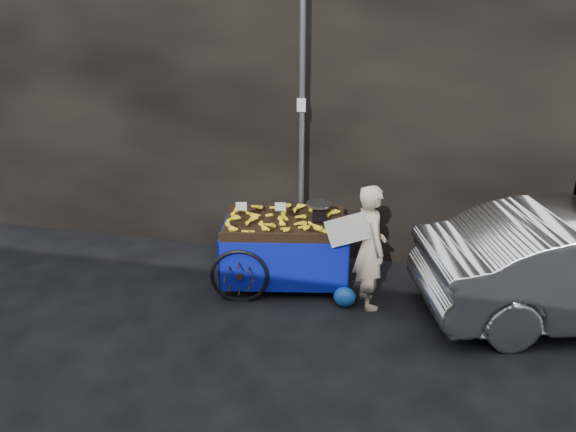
# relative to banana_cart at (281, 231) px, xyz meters

# --- Properties ---
(ground) EXTENTS (80.00, 80.00, 0.00)m
(ground) POSITION_rel_banana_cart_xyz_m (-0.15, -0.65, -0.78)
(ground) COLOR black
(ground) RESTS_ON ground
(building_wall) EXTENTS (13.50, 2.00, 5.00)m
(building_wall) POSITION_rel_banana_cart_xyz_m (0.25, 1.95, 1.72)
(building_wall) COLOR black
(building_wall) RESTS_ON ground
(street_pole) EXTENTS (0.12, 0.10, 4.00)m
(street_pole) POSITION_rel_banana_cart_xyz_m (0.15, 0.65, 1.23)
(street_pole) COLOR slate
(street_pole) RESTS_ON ground
(banana_cart) EXTENTS (2.47, 1.45, 1.26)m
(banana_cart) POSITION_rel_banana_cart_xyz_m (0.00, 0.00, 0.00)
(banana_cart) COLOR black
(banana_cart) RESTS_ON ground
(vendor) EXTENTS (0.88, 0.71, 1.66)m
(vendor) POSITION_rel_banana_cart_xyz_m (1.25, -0.36, 0.05)
(vendor) COLOR #C1AC8F
(vendor) RESTS_ON ground
(plastic_bag) EXTENTS (0.29, 0.24, 0.27)m
(plastic_bag) POSITION_rel_banana_cart_xyz_m (0.97, -0.48, -0.65)
(plastic_bag) COLOR blue
(plastic_bag) RESTS_ON ground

